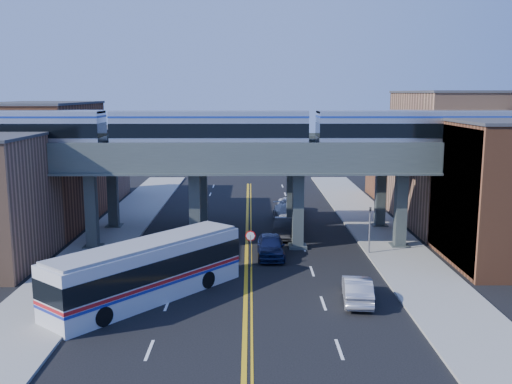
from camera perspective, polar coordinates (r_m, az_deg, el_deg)
ground at (r=37.27m, az=-1.01°, el=-8.90°), size 120.00×120.00×0.00m
sidewalk_west at (r=48.28m, az=-14.76°, el=-4.74°), size 5.00×70.00×0.16m
sidewalk_east at (r=48.15m, az=12.94°, el=-4.70°), size 5.00×70.00×0.16m
building_west_b at (r=55.00m, az=-20.58°, el=2.46°), size 8.00×14.00×11.00m
building_west_c at (r=67.44m, az=-16.79°, el=2.65°), size 8.00×10.00×8.00m
building_east_a at (r=43.87m, az=23.95°, el=-0.16°), size 8.00×10.00×10.00m
building_east_b at (r=54.75m, az=18.87°, el=3.06°), size 8.00×14.00×12.00m
building_east_c at (r=67.24m, az=15.15°, el=3.14°), size 8.00×10.00×9.00m
mural_panel at (r=42.42m, az=19.07°, el=-0.50°), size 0.10×9.50×9.50m
elevated_viaduct_near at (r=43.64m, az=-0.97°, el=2.60°), size 52.00×3.60×7.40m
elevated_viaduct_far at (r=50.59m, az=-0.92°, el=3.61°), size 52.00×3.60×7.40m
transit_train at (r=43.48m, az=-4.61°, el=6.17°), size 45.73×2.87×3.34m
stop_sign at (r=39.63m, az=-0.55°, el=-5.09°), size 0.76×0.09×2.63m
traffic_signal at (r=43.33m, az=11.31°, el=-3.24°), size 0.15×0.18×4.10m
transit_bus at (r=34.25m, az=-10.75°, el=-7.79°), size 10.50×11.62×3.31m
car_lane_a at (r=42.30m, az=1.48°, el=-5.41°), size 1.99×4.95×1.69m
car_lane_b at (r=48.03m, az=2.82°, el=-3.62°), size 2.20×4.97×1.59m
car_lane_c at (r=57.07m, az=3.37°, el=-1.46°), size 3.31×5.95×1.57m
car_lane_d at (r=53.82m, az=3.14°, el=-2.16°), size 2.79×5.61×1.57m
car_parked_curb at (r=34.07m, az=10.09°, el=-9.55°), size 2.09×4.71×1.50m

